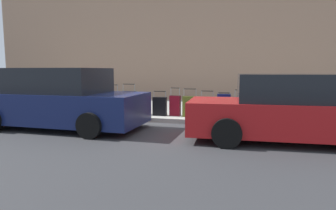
{
  "coord_description": "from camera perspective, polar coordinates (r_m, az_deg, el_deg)",
  "views": [
    {
      "loc": [
        -3.09,
        8.57,
        1.64
      ],
      "look_at": [
        -0.97,
        0.78,
        0.67
      ],
      "focal_mm": 30.97,
      "sensor_mm": 36.0,
      "label": 1
    }
  ],
  "objects": [
    {
      "name": "sidewalk_curb",
      "position": [
        11.6,
        -0.34,
        -0.93
      ],
      "size": [
        18.0,
        5.0,
        0.14
      ],
      "primitive_type": "cube",
      "color": "#9E9B93",
      "rests_on": "ground_plane"
    },
    {
      "name": "suitcase_maroon_5",
      "position": [
        9.57,
        1.41,
        -0.13
      ],
      "size": [
        0.36,
        0.2,
        0.94
      ],
      "color": "maroon",
      "rests_on": "sidewalk_curb"
    },
    {
      "name": "suitcase_silver_7",
      "position": [
        9.79,
        -4.77,
        -0.14
      ],
      "size": [
        0.45,
        0.27,
        0.68
      ],
      "color": "#9EA0A8",
      "rests_on": "sidewalk_curb"
    },
    {
      "name": "fire_hydrant",
      "position": [
        10.89,
        -16.78,
        0.78
      ],
      "size": [
        0.39,
        0.21,
        0.77
      ],
      "color": "#99999E",
      "rests_on": "sidewalk_curb"
    },
    {
      "name": "suitcase_navy_2",
      "position": [
        9.32,
        10.9,
        -0.18
      ],
      "size": [
        0.43,
        0.27,
        0.81
      ],
      "color": "navy",
      "rests_on": "sidewalk_curb"
    },
    {
      "name": "suitcase_teal_8",
      "position": [
        10.06,
        -7.66,
        0.47
      ],
      "size": [
        0.5,
        0.22,
        1.05
      ],
      "color": "#0F606B",
      "rests_on": "sidewalk_curb"
    },
    {
      "name": "bollard_post",
      "position": [
        11.18,
        -20.42,
        0.72
      ],
      "size": [
        0.14,
        0.14,
        0.78
      ],
      "primitive_type": "cylinder",
      "color": "brown",
      "rests_on": "sidewalk_curb"
    },
    {
      "name": "parked_car_navy_1",
      "position": [
        8.73,
        -20.35,
        0.87
      ],
      "size": [
        4.76,
        2.16,
        1.7
      ],
      "color": "#141E4C",
      "rests_on": "ground_plane"
    },
    {
      "name": "suitcase_navy_9",
      "position": [
        10.21,
        -10.82,
        0.29
      ],
      "size": [
        0.45,
        0.19,
        1.02
      ],
      "color": "navy",
      "rests_on": "sidewalk_curb"
    },
    {
      "name": "parked_car_red_0",
      "position": [
        7.19,
        23.32,
        -0.96
      ],
      "size": [
        4.79,
        2.16,
        1.55
      ],
      "color": "#AD1619",
      "rests_on": "ground_plane"
    },
    {
      "name": "building_facade_sidewalk_side",
      "position": [
        17.57,
        5.08,
        18.44
      ],
      "size": [
        24.0,
        3.0,
        10.35
      ],
      "primitive_type": "cube",
      "color": "#9E7A60",
      "rests_on": "ground_plane"
    },
    {
      "name": "parking_meter",
      "position": [
        9.6,
        25.43,
        2.18
      ],
      "size": [
        0.12,
        0.09,
        1.27
      ],
      "color": "slate",
      "rests_on": "sidewalk_curb"
    },
    {
      "name": "suitcase_red_10",
      "position": [
        10.52,
        -13.52,
        -0.01
      ],
      "size": [
        0.51,
        0.21,
        0.83
      ],
      "color": "red",
      "rests_on": "sidewalk_curb"
    },
    {
      "name": "ground_plane",
      "position": [
        9.25,
        -4.52,
        -3.37
      ],
      "size": [
        40.0,
        40.0,
        0.0
      ],
      "primitive_type": "plane",
      "color": "#333335"
    },
    {
      "name": "suitcase_black_6",
      "position": [
        9.64,
        -1.63,
        -0.25
      ],
      "size": [
        0.47,
        0.25,
        0.82
      ],
      "color": "black",
      "rests_on": "sidewalk_curb"
    },
    {
      "name": "suitcase_teal_1",
      "position": [
        9.25,
        14.31,
        -0.6
      ],
      "size": [
        0.51,
        0.28,
        0.92
      ],
      "color": "#0F606B",
      "rests_on": "sidewalk_curb"
    },
    {
      "name": "suitcase_olive_4",
      "position": [
        9.39,
        4.31,
        -0.29
      ],
      "size": [
        0.46,
        0.21,
        0.92
      ],
      "color": "#59601E",
      "rests_on": "sidewalk_curb"
    },
    {
      "name": "suitcase_silver_0",
      "position": [
        9.19,
        17.89,
        -0.98
      ],
      "size": [
        0.47,
        0.27,
        0.65
      ],
      "color": "#9EA0A8",
      "rests_on": "sidewalk_curb"
    },
    {
      "name": "suitcase_red_3",
      "position": [
        9.4,
        7.7,
        -0.4
      ],
      "size": [
        0.44,
        0.21,
        0.86
      ],
      "color": "red",
      "rests_on": "sidewalk_curb"
    }
  ]
}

